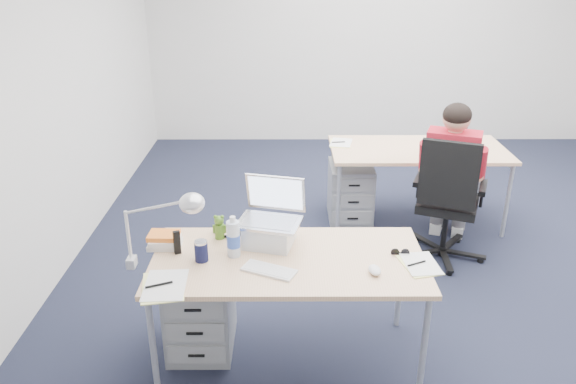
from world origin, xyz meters
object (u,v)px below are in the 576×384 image
at_px(computer_mouse, 375,270).
at_px(can_koozie, 201,251).
at_px(drawer_pedestal_near, 201,309).
at_px(desk_far, 418,153).
at_px(cordless_phone, 177,242).
at_px(office_chair, 445,225).
at_px(far_cup, 473,137).
at_px(desk_lamp, 153,230).
at_px(seated_person, 451,178).
at_px(headphones, 228,231).
at_px(wireless_keyboard, 269,270).
at_px(sunglasses, 400,253).
at_px(silver_laptop, 269,215).
at_px(book_stack, 165,240).
at_px(drawer_pedestal_far, 350,192).
at_px(desk_near, 288,265).
at_px(dark_laptop, 452,143).
at_px(water_bottle, 233,236).
at_px(bear_figurine, 219,227).

height_order(computer_mouse, can_koozie, can_koozie).
bearing_deg(drawer_pedestal_near, desk_far, 46.78).
height_order(desk_far, cordless_phone, cordless_phone).
relative_size(office_chair, far_cup, 12.12).
distance_m(office_chair, drawer_pedestal_near, 2.19).
relative_size(can_koozie, far_cup, 1.42).
bearing_deg(desk_lamp, computer_mouse, -22.66).
distance_m(seated_person, can_koozie, 2.39).
bearing_deg(can_koozie, headphones, 70.90).
height_order(wireless_keyboard, computer_mouse, computer_mouse).
relative_size(cordless_phone, sunglasses, 1.32).
height_order(silver_laptop, book_stack, silver_laptop).
relative_size(drawer_pedestal_far, headphones, 2.76).
xyz_separation_m(desk_near, sunglasses, (0.66, 0.04, 0.06)).
bearing_deg(dark_laptop, office_chair, -112.53).
bearing_deg(can_koozie, dark_laptop, 43.11).
relative_size(cordless_phone, desk_lamp, 0.31).
height_order(wireless_keyboard, cordless_phone, cordless_phone).
xyz_separation_m(cordless_phone, far_cup, (2.41, 2.14, -0.03)).
xyz_separation_m(desk_far, cordless_phone, (-1.86, -1.96, 0.12)).
height_order(desk_near, dark_laptop, dark_laptop).
bearing_deg(wireless_keyboard, seated_person, 72.49).
distance_m(desk_far, drawer_pedestal_far, 0.73).
bearing_deg(office_chair, drawer_pedestal_far, 154.28).
relative_size(desk_far, book_stack, 8.18).
xyz_separation_m(desk_near, far_cup, (1.76, 2.20, 0.09)).
bearing_deg(can_koozie, water_bottle, 17.64).
bearing_deg(drawer_pedestal_far, computer_mouse, -93.11).
height_order(office_chair, book_stack, office_chair).
relative_size(headphones, desk_lamp, 0.42).
relative_size(drawer_pedestal_far, dark_laptop, 1.62).
bearing_deg(office_chair, desk_near, -113.29).
relative_size(sunglasses, far_cup, 1.24).
bearing_deg(far_cup, bear_figurine, -138.32).
xyz_separation_m(office_chair, cordless_phone, (-1.96, -1.23, 0.50)).
relative_size(desk_near, can_koozie, 12.56).
height_order(office_chair, sunglasses, office_chair).
bearing_deg(far_cup, computer_mouse, -118.33).
bearing_deg(dark_laptop, headphones, -148.77).
height_order(desk_near, wireless_keyboard, wireless_keyboard).
distance_m(water_bottle, cordless_phone, 0.34).
xyz_separation_m(drawer_pedestal_far, book_stack, (-1.35, -1.92, 0.50)).
height_order(office_chair, headphones, office_chair).
height_order(drawer_pedestal_far, cordless_phone, cordless_phone).
bearing_deg(dark_laptop, water_bottle, -142.66).
height_order(drawer_pedestal_far, bear_figurine, bear_figurine).
bearing_deg(desk_lamp, desk_far, 28.16).
bearing_deg(can_koozie, desk_far, 50.18).
xyz_separation_m(seated_person, drawer_pedestal_far, (-0.76, 0.59, -0.38)).
bearing_deg(book_stack, desk_near, -10.97).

